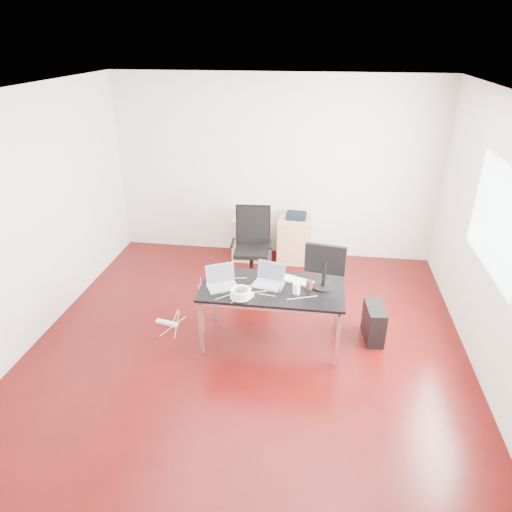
# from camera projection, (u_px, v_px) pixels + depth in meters

# --- Properties ---
(room_shell) EXTENTS (5.00, 5.00, 5.00)m
(room_shell) POSITION_uv_depth(u_px,v_px,m) (252.00, 232.00, 4.81)
(room_shell) COLOR #3B0706
(room_shell) RESTS_ON ground
(desk) EXTENTS (1.60, 0.80, 0.73)m
(desk) POSITION_uv_depth(u_px,v_px,m) (272.00, 291.00, 5.13)
(desk) COLOR black
(desk) RESTS_ON ground
(office_chair) EXTENTS (0.51, 0.53, 1.08)m
(office_chair) POSITION_uv_depth(u_px,v_px,m) (252.00, 242.00, 6.51)
(office_chair) COLOR black
(office_chair) RESTS_ON ground
(filing_cabinet_left) EXTENTS (0.50, 0.50, 0.70)m
(filing_cabinet_left) POSITION_uv_depth(u_px,v_px,m) (250.00, 237.00, 7.30)
(filing_cabinet_left) COLOR tan
(filing_cabinet_left) RESTS_ON ground
(filing_cabinet_right) EXTENTS (0.50, 0.50, 0.70)m
(filing_cabinet_right) POSITION_uv_depth(u_px,v_px,m) (294.00, 239.00, 7.21)
(filing_cabinet_right) COLOR tan
(filing_cabinet_right) RESTS_ON ground
(pc_tower) EXTENTS (0.25, 0.47, 0.44)m
(pc_tower) POSITION_uv_depth(u_px,v_px,m) (374.00, 323.00, 5.37)
(pc_tower) COLOR black
(pc_tower) RESTS_ON ground
(wastebasket) EXTENTS (0.31, 0.31, 0.28)m
(wastebasket) POSITION_uv_depth(u_px,v_px,m) (264.00, 254.00, 7.21)
(wastebasket) COLOR black
(wastebasket) RESTS_ON ground
(power_strip) EXTENTS (0.31, 0.12, 0.04)m
(power_strip) POSITION_uv_depth(u_px,v_px,m) (167.00, 323.00, 5.72)
(power_strip) COLOR white
(power_strip) RESTS_ON ground
(laptop_left) EXTENTS (0.41, 0.38, 0.23)m
(laptop_left) POSITION_uv_depth(u_px,v_px,m) (222.00, 282.00, 5.10)
(laptop_left) COLOR silver
(laptop_left) RESTS_ON desk
(laptop_right) EXTENTS (0.38, 0.33, 0.23)m
(laptop_right) POSITION_uv_depth(u_px,v_px,m) (269.00, 279.00, 5.15)
(laptop_right) COLOR silver
(laptop_right) RESTS_ON desk
(monitor) EXTENTS (0.45, 0.26, 0.51)m
(monitor) POSITION_uv_depth(u_px,v_px,m) (325.00, 264.00, 5.00)
(monitor) COLOR black
(monitor) RESTS_ON desk
(keyboard) EXTENTS (0.46, 0.29, 0.02)m
(keyboard) POSITION_uv_depth(u_px,v_px,m) (295.00, 280.00, 5.22)
(keyboard) COLOR white
(keyboard) RESTS_ON desk
(cup_white) EXTENTS (0.08, 0.08, 0.12)m
(cup_white) POSITION_uv_depth(u_px,v_px,m) (296.00, 289.00, 4.96)
(cup_white) COLOR white
(cup_white) RESTS_ON desk
(cup_brown) EXTENTS (0.09, 0.09, 0.10)m
(cup_brown) POSITION_uv_depth(u_px,v_px,m) (309.00, 285.00, 5.05)
(cup_brown) COLOR #55271D
(cup_brown) RESTS_ON desk
(cable_coil) EXTENTS (0.24, 0.24, 0.11)m
(cable_coil) POSITION_uv_depth(u_px,v_px,m) (241.00, 293.00, 4.88)
(cable_coil) COLOR white
(cable_coil) RESTS_ON desk
(power_adapter) EXTENTS (0.08, 0.08, 0.03)m
(power_adapter) POSITION_uv_depth(u_px,v_px,m) (251.00, 295.00, 4.92)
(power_adapter) COLOR white
(power_adapter) RESTS_ON desk
(speaker) EXTENTS (0.10, 0.09, 0.18)m
(speaker) POSITION_uv_depth(u_px,v_px,m) (245.00, 211.00, 7.09)
(speaker) COLOR #9E9E9E
(speaker) RESTS_ON filing_cabinet_left
(navy_garment) EXTENTS (0.31, 0.25, 0.09)m
(navy_garment) POSITION_uv_depth(u_px,v_px,m) (296.00, 216.00, 7.05)
(navy_garment) COLOR black
(navy_garment) RESTS_ON filing_cabinet_right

